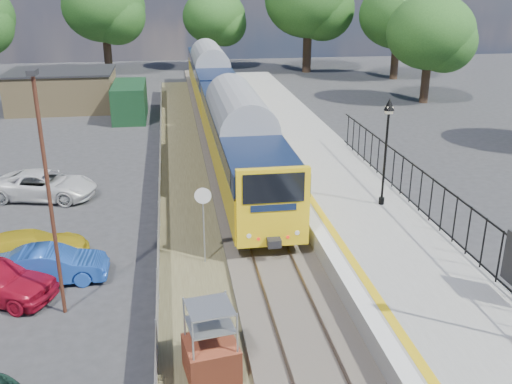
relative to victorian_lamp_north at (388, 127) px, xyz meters
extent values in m
plane|color=#2D2D30|center=(-5.30, -6.00, -4.30)|extent=(120.00, 120.00, 0.00)
cube|color=#473F38|center=(-5.30, 4.00, -4.20)|extent=(3.40, 80.00, 0.20)
cube|color=#4C472D|center=(-8.20, 2.00, -4.27)|extent=(2.60, 70.00, 0.06)
cube|color=brown|center=(-6.02, 4.00, -4.08)|extent=(0.07, 80.00, 0.14)
cube|color=brown|center=(-4.58, 4.00, -4.08)|extent=(0.07, 80.00, 0.14)
cube|color=gray|center=(-1.10, 2.00, -3.85)|extent=(5.00, 70.00, 0.90)
cube|color=silver|center=(-3.35, 2.00, -3.39)|extent=(0.50, 70.00, 0.01)
cube|color=yellow|center=(-2.85, 2.00, -3.39)|extent=(0.30, 70.00, 0.01)
cylinder|color=black|center=(0.00, 0.00, -3.25)|extent=(0.24, 0.24, 0.30)
cylinder|color=black|center=(0.00, 0.00, -1.40)|extent=(0.10, 0.10, 3.70)
cube|color=black|center=(0.00, 0.00, 0.55)|extent=(0.08, 0.08, 0.30)
cube|color=beige|center=(0.00, 0.00, 0.72)|extent=(0.26, 0.26, 0.30)
cone|color=black|center=(0.00, 0.00, 0.95)|extent=(0.44, 0.44, 0.50)
cube|color=black|center=(1.25, -3.50, -1.65)|extent=(0.05, 26.00, 0.05)
cube|color=#9B8457|center=(-17.30, 26.00, -2.80)|extent=(8.00, 6.00, 3.00)
cube|color=black|center=(-17.30, 26.00, -1.25)|extent=(8.20, 6.20, 0.15)
cube|color=#163C20|center=(-11.80, 22.00, -3.00)|extent=(2.40, 6.00, 2.60)
cylinder|color=#332319|center=(-15.30, 44.00, -2.37)|extent=(0.88, 0.88, 3.85)
ellipsoid|color=#214C19|center=(-15.30, 44.00, 2.85)|extent=(8.80, 8.80, 7.48)
cylinder|color=#332319|center=(-3.30, 46.00, -2.72)|extent=(0.72, 0.72, 3.15)
ellipsoid|color=#214C19|center=(-3.30, 46.00, 1.55)|extent=(7.20, 7.20, 6.12)
cylinder|color=#332319|center=(6.70, 42.00, -2.20)|extent=(0.96, 0.96, 4.20)
ellipsoid|color=#214C19|center=(6.70, 42.00, 3.50)|extent=(9.60, 9.60, 8.16)
cylinder|color=#332319|center=(14.70, 36.00, -2.55)|extent=(0.80, 0.80, 3.50)
ellipsoid|color=#214C19|center=(14.70, 36.00, 2.20)|extent=(8.00, 8.00, 6.80)
cylinder|color=#332319|center=(12.70, 24.00, -2.72)|extent=(0.72, 0.72, 3.15)
ellipsoid|color=#214C19|center=(12.70, 24.00, 1.55)|extent=(7.20, 7.20, 6.12)
cube|color=yellow|center=(-5.30, 7.12, -2.61)|extent=(2.80, 20.00, 1.90)
cube|color=#0F1B38|center=(-5.30, 7.12, -1.31)|extent=(2.82, 20.00, 0.90)
cube|color=black|center=(-5.30, 7.12, -1.31)|extent=(2.82, 18.00, 0.70)
cube|color=black|center=(-5.30, 7.12, -3.79)|extent=(2.00, 18.00, 0.45)
cube|color=yellow|center=(-5.30, 27.72, -2.61)|extent=(2.80, 20.00, 1.90)
cube|color=#0F1B38|center=(-5.30, 27.72, -1.31)|extent=(2.82, 20.00, 0.90)
cube|color=black|center=(-5.30, 27.72, -1.31)|extent=(2.82, 18.00, 0.70)
cube|color=black|center=(-5.30, 27.72, -3.79)|extent=(2.00, 18.00, 0.45)
cube|color=black|center=(-5.30, -3.09, -1.26)|extent=(2.24, 0.04, 1.10)
cube|color=brown|center=(-8.06, -9.09, -3.78)|extent=(1.55, 1.55, 1.04)
cylinder|color=#999EA3|center=(-7.80, -2.59, -2.93)|extent=(0.06, 0.06, 2.73)
cylinder|color=silver|center=(-7.80, -2.64, -1.57)|extent=(0.61, 0.10, 0.61)
cylinder|color=#4B2619|center=(-12.47, -5.26, -0.51)|extent=(0.12, 0.12, 7.57)
cube|color=black|center=(-12.47, -5.26, 3.33)|extent=(0.25, 0.50, 0.15)
imported|color=#1B47A7|center=(-13.19, -3.13, -3.67)|extent=(3.82, 1.34, 1.26)
imported|color=gold|center=(-14.23, -1.53, -3.68)|extent=(4.50, 2.59, 1.23)
imported|color=silver|center=(-14.99, 5.29, -3.62)|extent=(5.29, 3.36, 1.36)
camera|label=1|loc=(-8.77, -21.75, 5.76)|focal=40.00mm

